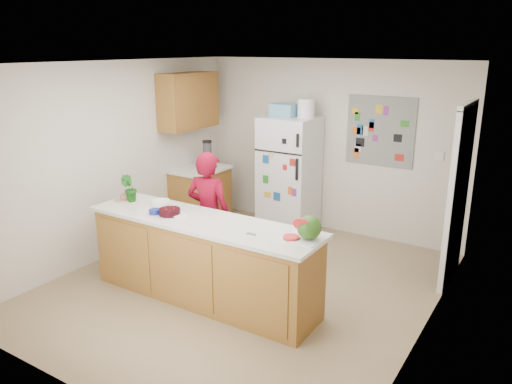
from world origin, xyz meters
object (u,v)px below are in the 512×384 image
Objects in this scene: watermelon at (309,227)px; person at (209,214)px; cherry_bowl at (170,212)px; refrigerator at (289,175)px.

person is at bearing 162.87° from watermelon.
cherry_bowl is (-0.05, -0.62, 0.20)m from person.
refrigerator reaches higher than watermelon.
watermelon is 1.60m from cherry_bowl.
person is at bearing -92.65° from refrigerator.
cherry_bowl is (-0.13, -2.45, 0.11)m from refrigerator.
refrigerator is 7.33× the size of watermelon.
watermelon is at bearing -57.66° from refrigerator.
refrigerator is 1.83m from person.
cherry_bowl is at bearing -93.13° from refrigerator.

